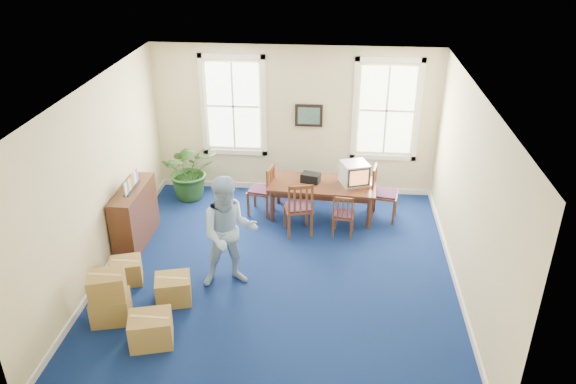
# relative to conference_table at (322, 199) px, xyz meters

# --- Properties ---
(floor) EXTENTS (6.50, 6.50, 0.00)m
(floor) POSITION_rel_conference_table_xyz_m (-0.65, -2.09, -0.36)
(floor) COLOR navy
(floor) RESTS_ON ground
(ceiling) EXTENTS (6.50, 6.50, 0.00)m
(ceiling) POSITION_rel_conference_table_xyz_m (-0.65, -2.09, 2.84)
(ceiling) COLOR white
(ceiling) RESTS_ON ground
(wall_back) EXTENTS (6.50, 0.00, 6.50)m
(wall_back) POSITION_rel_conference_table_xyz_m (-0.65, 1.16, 1.24)
(wall_back) COLOR beige
(wall_back) RESTS_ON ground
(wall_front) EXTENTS (6.50, 0.00, 6.50)m
(wall_front) POSITION_rel_conference_table_xyz_m (-0.65, -5.34, 1.24)
(wall_front) COLOR beige
(wall_front) RESTS_ON ground
(wall_left) EXTENTS (0.00, 6.50, 6.50)m
(wall_left) POSITION_rel_conference_table_xyz_m (-3.65, -2.09, 1.24)
(wall_left) COLOR beige
(wall_left) RESTS_ON ground
(wall_right) EXTENTS (0.00, 6.50, 6.50)m
(wall_right) POSITION_rel_conference_table_xyz_m (2.35, -2.09, 1.24)
(wall_right) COLOR beige
(wall_right) RESTS_ON ground
(baseboard_back) EXTENTS (6.00, 0.04, 0.12)m
(baseboard_back) POSITION_rel_conference_table_xyz_m (-0.65, 1.13, -0.30)
(baseboard_back) COLOR white
(baseboard_back) RESTS_ON ground
(baseboard_left) EXTENTS (0.04, 6.50, 0.12)m
(baseboard_left) POSITION_rel_conference_table_xyz_m (-3.62, -2.09, -0.30)
(baseboard_left) COLOR white
(baseboard_left) RESTS_ON ground
(baseboard_right) EXTENTS (0.04, 6.50, 0.12)m
(baseboard_right) POSITION_rel_conference_table_xyz_m (2.32, -2.09, -0.30)
(baseboard_right) COLOR white
(baseboard_right) RESTS_ON ground
(window_left) EXTENTS (1.40, 0.12, 2.20)m
(window_left) POSITION_rel_conference_table_xyz_m (-1.95, 1.14, 1.54)
(window_left) COLOR white
(window_left) RESTS_ON ground
(window_right) EXTENTS (1.40, 0.12, 2.20)m
(window_right) POSITION_rel_conference_table_xyz_m (1.25, 1.14, 1.54)
(window_right) COLOR white
(window_right) RESTS_ON ground
(wall_picture) EXTENTS (0.58, 0.06, 0.48)m
(wall_picture) POSITION_rel_conference_table_xyz_m (-0.35, 1.11, 1.39)
(wall_picture) COLOR black
(wall_picture) RESTS_ON ground
(conference_table) EXTENTS (2.17, 1.09, 0.72)m
(conference_table) POSITION_rel_conference_table_xyz_m (0.00, 0.00, 0.00)
(conference_table) COLOR #4C2817
(conference_table) RESTS_ON ground
(crt_tv) EXTENTS (0.65, 0.67, 0.45)m
(crt_tv) POSITION_rel_conference_table_xyz_m (0.62, 0.05, 0.58)
(crt_tv) COLOR #B7B7BC
(crt_tv) RESTS_ON conference_table
(game_console) EXTENTS (0.19, 0.22, 0.05)m
(game_console) POSITION_rel_conference_table_xyz_m (0.91, 0.00, 0.38)
(game_console) COLOR white
(game_console) RESTS_ON conference_table
(equipment_bag) EXTENTS (0.41, 0.32, 0.18)m
(equipment_bag) POSITION_rel_conference_table_xyz_m (-0.24, 0.05, 0.45)
(equipment_bag) COLOR black
(equipment_bag) RESTS_ON conference_table
(chair_near_left) EXTENTS (0.61, 0.61, 1.11)m
(chair_near_left) POSITION_rel_conference_table_xyz_m (-0.43, -0.72, 0.20)
(chair_near_left) COLOR brown
(chair_near_left) RESTS_ON ground
(chair_near_right) EXTENTS (0.44, 0.44, 0.88)m
(chair_near_right) POSITION_rel_conference_table_xyz_m (0.43, -0.72, 0.08)
(chair_near_right) COLOR brown
(chair_near_right) RESTS_ON ground
(chair_end_left) EXTENTS (0.56, 0.56, 1.05)m
(chair_end_left) POSITION_rel_conference_table_xyz_m (-1.25, 0.00, 0.16)
(chair_end_left) COLOR brown
(chair_end_left) RESTS_ON ground
(chair_end_right) EXTENTS (0.58, 0.58, 1.11)m
(chair_end_right) POSITION_rel_conference_table_xyz_m (1.25, 0.00, 0.19)
(chair_end_right) COLOR brown
(chair_end_right) RESTS_ON ground
(man) EXTENTS (1.10, 0.95, 1.93)m
(man) POSITION_rel_conference_table_xyz_m (-1.41, -2.47, 0.60)
(man) COLOR #90B2D5
(man) RESTS_ON ground
(credenza) EXTENTS (0.42, 1.44, 1.13)m
(credenza) POSITION_rel_conference_table_xyz_m (-3.40, -1.35, 0.20)
(credenza) COLOR #4C2817
(credenza) RESTS_ON ground
(brochure_rack) EXTENTS (0.23, 0.61, 0.27)m
(brochure_rack) POSITION_rel_conference_table_xyz_m (-3.38, -1.35, 0.90)
(brochure_rack) COLOR #99999E
(brochure_rack) RESTS_ON credenza
(potted_plant) EXTENTS (1.42, 1.33, 1.29)m
(potted_plant) POSITION_rel_conference_table_xyz_m (-2.84, 0.57, 0.29)
(potted_plant) COLOR #20481B
(potted_plant) RESTS_ON ground
(cardboard_boxes) EXTENTS (1.83, 1.83, 0.87)m
(cardboard_boxes) POSITION_rel_conference_table_xyz_m (-2.84, -3.47, 0.08)
(cardboard_boxes) COLOR #9F7C3D
(cardboard_boxes) RESTS_ON ground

